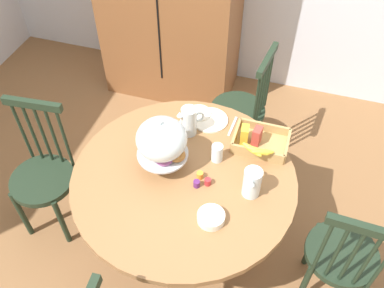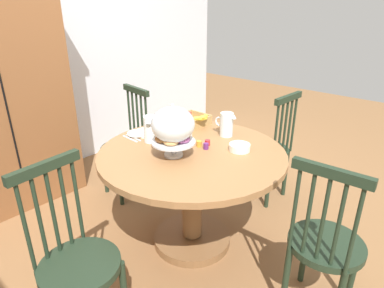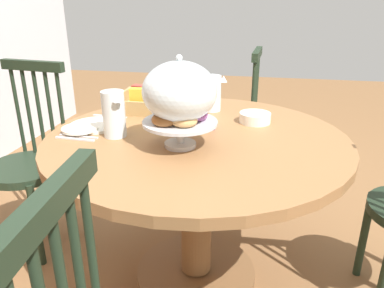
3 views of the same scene
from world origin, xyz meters
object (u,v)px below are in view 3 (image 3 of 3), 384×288
Objects in this scene: windsor_chair_facing_door at (29,166)px; cereal_basket at (145,100)px; orange_juice_pitcher at (211,95)px; milk_pitcher at (114,116)px; dining_table at (197,180)px; windsor_chair_by_cabinet at (232,130)px; china_plate_small at (80,128)px; china_plate_large at (95,125)px; pastry_stand_with_dome at (180,96)px; cereal_bowl at (255,118)px; drinking_glass at (166,111)px.

cereal_basket is at bearing -70.62° from windsor_chair_facing_door.
milk_pitcher reaches higher than orange_juice_pitcher.
dining_table is 1.27× the size of windsor_chair_by_cabinet.
orange_juice_pitcher reaches higher than dining_table.
dining_table is at bearing -82.97° from china_plate_small.
china_plate_large is at bearing 126.82° from orange_juice_pitcher.
pastry_stand_with_dome reaches higher than dining_table.
windsor_chair_by_cabinet is at bearing -6.66° from orange_juice_pitcher.
dining_table is at bearing -135.70° from cereal_basket.
cereal_bowl is at bearing -167.11° from windsor_chair_by_cabinet.
china_plate_large is (-0.11, -0.45, 0.29)m from windsor_chair_facing_door.
pastry_stand_with_dome is 0.58m from cereal_basket.
cereal_basket is 1.44× the size of china_plate_large.
orange_juice_pitcher is at bearing -4.86° from pastry_stand_with_dome.
pastry_stand_with_dome is at bearing -101.81° from milk_pitcher.
cereal_bowl is (-0.70, -0.16, 0.31)m from windsor_chair_by_cabinet.
orange_juice_pitcher is 0.66m from china_plate_small.
pastry_stand_with_dome is 2.29× the size of china_plate_small.
windsor_chair_by_cabinet is 5.22× the size of milk_pitcher.
milk_pitcher is 0.27m from drinking_glass.
dining_table is at bearing -77.49° from milk_pitcher.
pastry_stand_with_dome is 0.33m from drinking_glass.
cereal_bowl is at bearing -62.37° from milk_pitcher.
cereal_basket is (0.41, 0.01, -0.04)m from milk_pitcher.
pastry_stand_with_dome is 0.52m from orange_juice_pitcher.
windsor_chair_facing_door is 6.96× the size of cereal_bowl.
cereal_bowl is at bearing -46.35° from dining_table.
dining_table is 0.54m from china_plate_small.
cereal_bowl is (-0.15, -0.22, -0.06)m from orange_juice_pitcher.
orange_juice_pitcher is 1.27× the size of cereal_bowl.
milk_pitcher reaches higher than cereal_bowl.
windsor_chair_facing_door is 0.82m from drinking_glass.
china_plate_large is 0.32m from drinking_glass.
china_plate_small is 1.07× the size of cereal_bowl.
orange_juice_pitcher is at bearing -36.57° from drinking_glass.
windsor_chair_by_cabinet is at bearing -30.50° from china_plate_large.
milk_pitcher is (0.06, 0.29, -0.11)m from pastry_stand_with_dome.
cereal_bowl reaches higher than china_plate_small.
milk_pitcher is 0.63m from cereal_bowl.
windsor_chair_by_cabinet is 6.50× the size of china_plate_small.
orange_juice_pitcher is at bearing -84.96° from cereal_basket.
windsor_chair_facing_door is 1.01m from orange_juice_pitcher.
orange_juice_pitcher is 0.28m from cereal_bowl.
dining_table is at bearing -16.60° from pastry_stand_with_dome.
milk_pitcher reaches higher than dining_table.
orange_juice_pitcher is 1.61× the size of drinking_glass.
china_plate_small is (-0.20, -0.42, 0.30)m from windsor_chair_facing_door.
milk_pitcher is (-0.21, -0.58, 0.37)m from windsor_chair_facing_door.
drinking_glass is at bearing -57.84° from china_plate_small.
pastry_stand_with_dome reaches higher than windsor_chair_facing_door.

